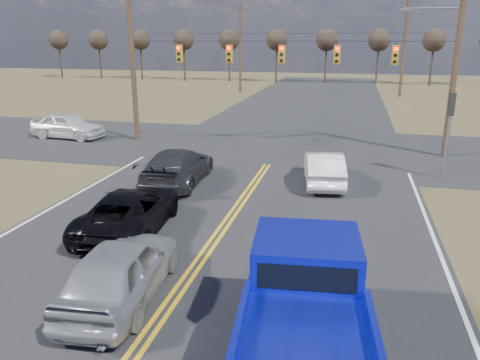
% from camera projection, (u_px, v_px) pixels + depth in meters
% --- Properties ---
extents(ground, '(160.00, 160.00, 0.00)m').
position_uv_depth(ground, '(158.00, 321.00, 10.62)').
color(ground, brown).
rests_on(ground, ground).
extents(road_main, '(14.00, 120.00, 0.02)m').
position_uv_depth(road_main, '(251.00, 189.00, 19.93)').
color(road_main, '#28282B').
rests_on(road_main, ground).
extents(road_cross, '(120.00, 12.00, 0.02)m').
position_uv_depth(road_cross, '(279.00, 148.00, 27.38)').
color(road_cross, '#28282B').
rests_on(road_cross, ground).
extents(signal_gantry, '(19.60, 4.83, 10.00)m').
position_uv_depth(signal_gantry, '(290.00, 59.00, 25.60)').
color(signal_gantry, '#473323').
rests_on(signal_gantry, ground).
extents(utility_poles, '(19.60, 58.32, 10.00)m').
position_uv_depth(utility_poles, '(279.00, 56.00, 24.93)').
color(utility_poles, '#473323').
rests_on(utility_poles, ground).
extents(treeline, '(87.00, 117.80, 7.40)m').
position_uv_depth(treeline, '(300.00, 45.00, 34.06)').
color(treeline, '#33261C').
rests_on(treeline, ground).
extents(pickup_truck, '(3.00, 6.49, 2.36)m').
position_uv_depth(pickup_truck, '(305.00, 332.00, 8.32)').
color(pickup_truck, black).
rests_on(pickup_truck, ground).
extents(silver_suv, '(2.23, 4.74, 1.57)m').
position_uv_depth(silver_suv, '(121.00, 270.00, 11.32)').
color(silver_suv, '#9EA0A6').
rests_on(silver_suv, ground).
extents(black_suv, '(2.82, 5.27, 1.41)m').
position_uv_depth(black_suv, '(129.00, 211.00, 15.38)').
color(black_suv, black).
rests_on(black_suv, ground).
extents(white_car_queue, '(2.14, 4.60, 1.46)m').
position_uv_depth(white_car_queue, '(324.00, 168.00, 20.42)').
color(white_car_queue, white).
rests_on(white_car_queue, ground).
extents(dgrey_car_queue, '(2.48, 5.51, 1.57)m').
position_uv_depth(dgrey_car_queue, '(178.00, 166.00, 20.43)').
color(dgrey_car_queue, '#313035').
rests_on(dgrey_car_queue, ground).
extents(cross_car_west, '(2.32, 4.93, 1.63)m').
position_uv_depth(cross_car_west, '(68.00, 126.00, 29.77)').
color(cross_car_west, white).
rests_on(cross_car_west, ground).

